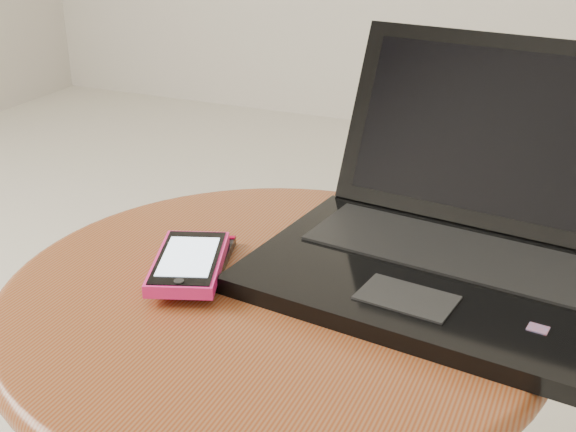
% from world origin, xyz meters
% --- Properties ---
extents(table, '(0.57, 0.57, 0.45)m').
position_xyz_m(table, '(-0.08, -0.02, 0.36)').
color(table, '#542C14').
rests_on(table, ground).
extents(laptop, '(0.40, 0.39, 0.22)m').
position_xyz_m(laptop, '(0.07, 0.10, 0.50)').
color(laptop, black).
rests_on(laptop, table).
extents(phone_black, '(0.09, 0.13, 0.01)m').
position_xyz_m(phone_black, '(-0.18, -0.01, 0.46)').
color(phone_black, black).
rests_on(phone_black, table).
extents(phone_pink, '(0.11, 0.14, 0.02)m').
position_xyz_m(phone_pink, '(-0.17, -0.04, 0.47)').
color(phone_pink, '#F7217C').
rests_on(phone_pink, phone_black).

